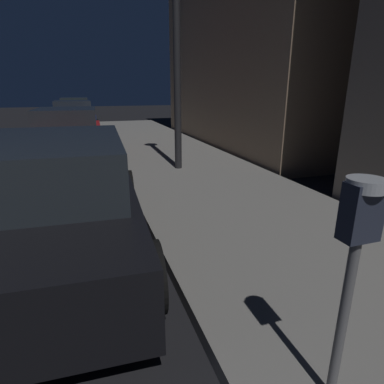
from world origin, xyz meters
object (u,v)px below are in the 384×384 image
car_red (69,135)px  car_blue (73,116)px  parking_meter (356,241)px  car_green (75,109)px  car_black (51,199)px

car_red → car_blue: bearing=90.0°
parking_meter → car_green: bearing=94.4°
parking_meter → car_red: bearing=101.2°
car_red → car_green: (-0.00, 13.41, 0.01)m
car_red → parking_meter: bearing=-78.8°
car_black → car_blue: bearing=90.0°
car_red → car_blue: (0.00, 6.83, 0.01)m
parking_meter → car_blue: 15.47m
car_black → car_blue: size_ratio=1.03×
car_blue → car_green: same height
parking_meter → car_blue: size_ratio=0.32×
car_red → car_blue: same height
parking_meter → car_green: (-1.69, 21.94, -0.47)m
parking_meter → car_red: (-1.69, 8.53, -0.48)m
parking_meter → car_blue: (-1.69, 15.37, -0.47)m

